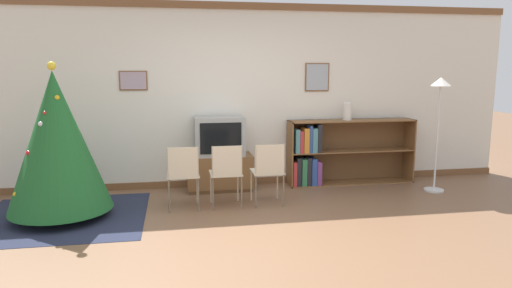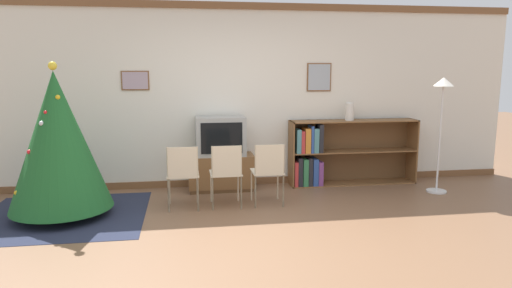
# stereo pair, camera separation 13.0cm
# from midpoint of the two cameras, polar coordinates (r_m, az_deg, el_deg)

# --- Properties ---
(ground_plane) EXTENTS (24.00, 24.00, 0.00)m
(ground_plane) POSITION_cam_midpoint_polar(r_m,az_deg,el_deg) (4.85, 0.40, -11.94)
(ground_plane) COLOR brown
(wall_back) EXTENTS (8.82, 0.11, 2.70)m
(wall_back) POSITION_cam_midpoint_polar(r_m,az_deg,el_deg) (6.84, -2.72, 6.00)
(wall_back) COLOR silver
(wall_back) RESTS_ON ground_plane
(area_rug) EXTENTS (1.95, 1.84, 0.01)m
(area_rug) POSITION_cam_midpoint_polar(r_m,az_deg,el_deg) (6.01, -22.35, -8.31)
(area_rug) COLOR #23283D
(area_rug) RESTS_ON ground_plane
(christmas_tree) EXTENTS (1.19, 1.19, 1.83)m
(christmas_tree) POSITION_cam_midpoint_polar(r_m,az_deg,el_deg) (5.81, -22.93, 0.34)
(christmas_tree) COLOR maroon
(christmas_tree) RESTS_ON area_rug
(tv_console) EXTENTS (0.94, 0.45, 0.52)m
(tv_console) POSITION_cam_midpoint_polar(r_m,az_deg,el_deg) (6.69, -3.84, -3.54)
(tv_console) COLOR brown
(tv_console) RESTS_ON ground_plane
(television) EXTENTS (0.71, 0.44, 0.56)m
(television) POSITION_cam_midpoint_polar(r_m,az_deg,el_deg) (6.59, -3.89, 1.01)
(television) COLOR #9E9E99
(television) RESTS_ON tv_console
(folding_chair_left) EXTENTS (0.40, 0.40, 0.82)m
(folding_chair_left) POSITION_cam_midpoint_polar(r_m,az_deg,el_deg) (5.76, -8.49, -3.61)
(folding_chair_left) COLOR beige
(folding_chair_left) RESTS_ON ground_plane
(folding_chair_center) EXTENTS (0.40, 0.40, 0.82)m
(folding_chair_center) POSITION_cam_midpoint_polar(r_m,az_deg,el_deg) (5.79, -3.11, -3.45)
(folding_chair_center) COLOR beige
(folding_chair_center) RESTS_ON ground_plane
(folding_chair_right) EXTENTS (0.40, 0.40, 0.82)m
(folding_chair_right) POSITION_cam_midpoint_polar(r_m,az_deg,el_deg) (5.87, 2.18, -3.27)
(folding_chair_right) COLOR beige
(folding_chair_right) RESTS_ON ground_plane
(bookshelf) EXTENTS (1.96, 0.36, 0.98)m
(bookshelf) POSITION_cam_midpoint_polar(r_m,az_deg,el_deg) (7.04, 9.77, -1.24)
(bookshelf) COLOR brown
(bookshelf) RESTS_ON ground_plane
(vase) EXTENTS (0.13, 0.13, 0.27)m
(vase) POSITION_cam_midpoint_polar(r_m,az_deg,el_deg) (7.04, 12.14, 4.02)
(vase) COLOR silver
(vase) RESTS_ON bookshelf
(standing_lamp) EXTENTS (0.28, 0.28, 1.64)m
(standing_lamp) POSITION_cam_midpoint_polar(r_m,az_deg,el_deg) (6.92, 22.75, 4.54)
(standing_lamp) COLOR silver
(standing_lamp) RESTS_ON ground_plane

